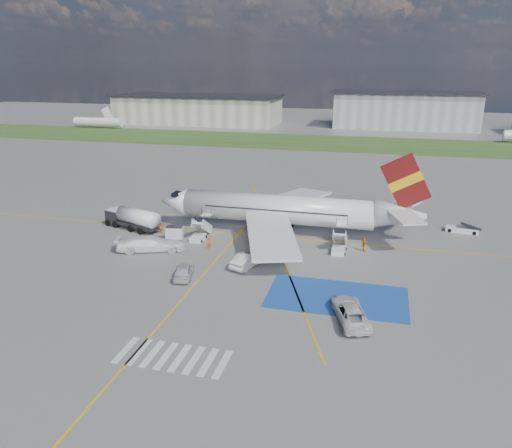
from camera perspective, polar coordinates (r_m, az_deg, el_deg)
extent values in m
plane|color=#60605E|center=(56.61, -0.53, -5.49)|extent=(400.00, 400.00, 0.00)
cube|color=#2D4C1E|center=(147.48, 9.03, 9.13)|extent=(400.00, 30.00, 0.01)
cube|color=gold|center=(67.47, 2.06, -1.51)|extent=(120.00, 0.20, 0.01)
cube|color=gold|center=(49.60, -9.21, -9.35)|extent=(0.20, 60.00, 0.01)
cube|color=gold|center=(67.47, 2.06, -1.51)|extent=(20.71, 56.45, 0.01)
cube|color=#194496|center=(51.53, 9.24, -8.25)|extent=(14.00, 8.00, 0.01)
cube|color=silver|center=(43.82, -14.66, -13.74)|extent=(0.60, 4.00, 0.01)
cube|color=silver|center=(43.31, -13.22, -14.03)|extent=(0.60, 4.00, 0.01)
cube|color=silver|center=(42.82, -11.74, -14.32)|extent=(0.60, 4.00, 0.01)
cube|color=silver|center=(42.36, -10.23, -14.61)|extent=(0.60, 4.00, 0.01)
cube|color=silver|center=(41.93, -8.68, -14.89)|extent=(0.60, 4.00, 0.01)
cube|color=silver|center=(41.53, -7.10, -15.17)|extent=(0.60, 4.00, 0.01)
cube|color=silver|center=(41.17, -5.48, -15.44)|extent=(0.60, 4.00, 0.01)
cube|color=silver|center=(40.83, -3.83, -15.71)|extent=(0.60, 4.00, 0.01)
cube|color=gray|center=(193.43, -6.65, 12.84)|extent=(60.00, 22.00, 10.00)
cube|color=gray|center=(185.99, 16.66, 12.32)|extent=(48.00, 18.00, 12.00)
cylinder|color=silver|center=(68.27, 2.45, 1.73)|extent=(26.00, 3.90, 3.90)
cone|color=silver|center=(72.69, -9.21, 2.53)|extent=(4.00, 3.90, 3.90)
cube|color=black|center=(72.19, -8.81, 3.31)|extent=(1.67, 1.90, 0.82)
cone|color=silver|center=(66.92, 16.16, 1.02)|extent=(6.50, 3.90, 3.90)
cube|color=silver|center=(60.34, 1.71, -1.11)|extent=(9.86, 15.95, 1.40)
cube|color=silver|center=(76.30, 4.50, 3.00)|extent=(9.86, 15.95, 1.40)
cylinder|color=#38383A|center=(63.69, 1.39, -1.39)|extent=(3.40, 2.10, 2.10)
cylinder|color=#38383A|center=(74.11, 3.33, 1.43)|extent=(3.40, 2.10, 2.10)
cube|color=#560F0E|center=(65.82, 16.76, 4.66)|extent=(6.62, 0.30, 7.45)
cube|color=#EAAD0D|center=(65.82, 16.76, 4.66)|extent=(4.36, 0.40, 3.08)
cube|color=silver|center=(63.69, 16.81, 0.75)|extent=(4.73, 5.95, 0.49)
cube|color=silver|center=(69.83, 16.65, 2.28)|extent=(4.73, 5.95, 0.49)
cube|color=black|center=(66.33, 2.11, 1.55)|extent=(19.50, 0.04, 0.18)
cube|color=black|center=(70.02, 2.79, 2.44)|extent=(19.50, 0.04, 0.18)
cube|color=silver|center=(67.58, -6.21, -0.27)|extent=(1.40, 3.73, 2.32)
cube|color=silver|center=(68.96, -5.69, 1.04)|extent=(1.40, 1.00, 0.12)
cylinder|color=black|center=(69.04, -6.26, 1.52)|extent=(0.06, 0.06, 1.10)
cylinder|color=black|center=(68.57, -5.16, 1.44)|extent=(0.06, 0.06, 1.10)
cube|color=silver|center=(66.53, -6.65, -1.59)|extent=(1.60, 2.40, 0.70)
cube|color=silver|center=(63.78, 9.59, -1.57)|extent=(1.40, 3.73, 2.32)
cube|color=silver|center=(65.23, 9.79, -0.15)|extent=(1.40, 1.00, 0.12)
cylinder|color=black|center=(65.11, 9.20, 0.36)|extent=(0.06, 0.06, 1.10)
cylinder|color=black|center=(65.02, 10.43, 0.26)|extent=(0.06, 0.06, 1.10)
cube|color=silver|center=(62.66, 9.41, -3.00)|extent=(1.60, 2.40, 0.70)
cube|color=black|center=(74.98, -15.67, 0.75)|extent=(2.88, 2.88, 2.25)
cylinder|color=silver|center=(71.40, -13.32, 0.77)|extent=(7.02, 4.39, 2.25)
cube|color=black|center=(71.73, -13.25, -0.08)|extent=(7.02, 4.39, 0.49)
cube|color=silver|center=(67.19, -9.28, -0.98)|extent=(2.41, 1.68, 1.56)
cube|color=black|center=(66.92, -9.31, -0.30)|extent=(2.29, 1.55, 0.13)
cube|color=silver|center=(74.91, 22.47, -0.62)|extent=(4.40, 1.97, 0.71)
cube|color=black|center=(74.76, 23.34, -0.26)|extent=(2.89, 1.42, 0.79)
imported|color=#B7B9BF|center=(55.48, -8.26, -5.31)|extent=(2.93, 4.98, 1.59)
imported|color=#B4B7BB|center=(57.76, -0.95, -4.07)|extent=(3.32, 5.52, 1.72)
imported|color=silver|center=(47.17, 10.71, -9.56)|extent=(4.06, 6.02, 2.07)
imported|color=white|center=(63.66, -12.00, -1.97)|extent=(6.79, 4.58, 2.47)
imported|color=#ED5E0C|center=(63.24, -5.38, -2.22)|extent=(0.66, 0.65, 1.53)
imported|color=orange|center=(70.03, -10.93, -0.43)|extent=(0.91, 0.95, 1.54)
imported|color=orange|center=(63.67, 12.26, -2.26)|extent=(0.71, 1.18, 1.88)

